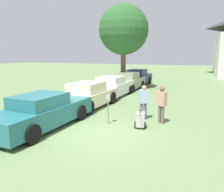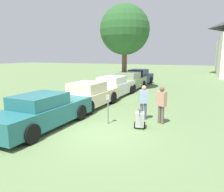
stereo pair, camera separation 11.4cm
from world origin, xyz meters
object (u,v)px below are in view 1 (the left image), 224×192
Objects in this scene: parked_car_white at (112,87)px; parked_car_sage at (128,81)px; parking_meter at (108,104)px; person_supervisor at (162,103)px; parked_car_teal at (43,112)px; parked_car_navy at (137,78)px; parked_car_cream at (88,96)px; person_worker at (144,100)px; equipment_cart at (140,119)px.

parked_car_sage is (0.00, 3.61, 0.02)m from parked_car_white.
parking_meter is 2.40m from person_supervisor.
parked_car_teal is 14.47m from parked_car_navy.
parked_car_cream is 3.83m from person_worker.
parked_car_cream is (-0.00, 3.98, 0.01)m from parked_car_teal.
person_worker reaches higher than equipment_cart.
parked_car_teal is 4.14m from equipment_cart.
equipment_cart is (1.48, -0.02, -0.54)m from parking_meter.
parked_car_navy is (-0.00, 6.79, 0.05)m from parked_car_white.
parked_car_sage reaches higher than parking_meter.
parked_car_navy reaches higher than parked_car_teal.
parked_car_white is at bearing -20.63° from person_supervisor.
person_supervisor reaches higher than equipment_cart.
person_supervisor is at bearing -67.47° from parked_car_navy.
equipment_cart is (3.84, -6.16, -0.31)m from parked_car_white.
parked_car_sage is 2.75× the size of person_supervisor.
parked_car_cream is at bearing -88.30° from parked_car_white.
parked_car_sage is at bearing 97.31° from equipment_cart.
parking_meter is 0.80× the size of person_worker.
person_worker reaches higher than parked_car_teal.
parked_car_cream is 10.49m from parked_car_navy.
parking_meter is at bearing -67.28° from parked_car_white.
parked_car_teal is 1.03× the size of parked_car_white.
person_supervisor is 1.35m from equipment_cart.
parked_car_teal is 2.83m from parking_meter.
parked_car_white is at bearing -88.29° from parked_car_navy.
person_supervisor reaches higher than parked_car_teal.
parked_car_teal is 3.87× the size of parking_meter.
parked_car_teal is at bearing -88.30° from parked_car_sage.
parked_car_cream reaches higher than parked_car_teal.
parked_car_sage reaches higher than equipment_cart.
person_supervisor reaches higher than parked_car_sage.
equipment_cart is (3.84, -12.95, -0.36)m from parked_car_navy.
equipment_cart is at bearing -0.84° from parking_meter.
person_supervisor reaches higher than parked_car_navy.
parked_car_navy reaches higher than parked_car_cream.
person_supervisor is at bearing -16.04° from parked_car_cream.
person_worker reaches higher than parked_car_sage.
person_supervisor is at bearing -60.91° from parked_car_sage.
person_worker is 1.43m from equipment_cart.
person_worker is 0.95m from person_supervisor.
parked_car_cream is at bearing 91.71° from parked_car_teal.
parked_car_teal is 7.68m from parked_car_white.
parked_car_cream is 1.02× the size of parked_car_sage.
parked_car_teal is 11.30m from parked_car_sage.
equipment_cart is (-0.70, -1.00, -0.58)m from person_supervisor.
parked_car_cream is 7.32m from parked_car_sage.
parked_car_white reaches higher than parked_car_cream.
person_supervisor is (4.55, -8.77, 0.25)m from parked_car_sage.
parking_meter is (2.36, 1.54, 0.24)m from parked_car_teal.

